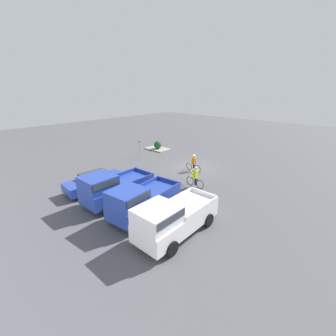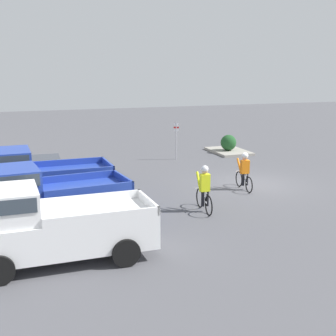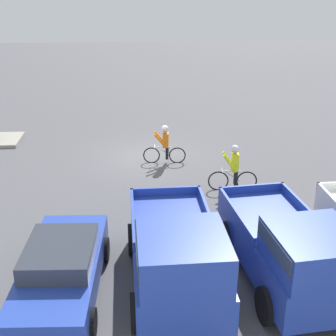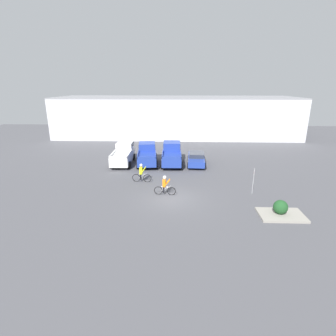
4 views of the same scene
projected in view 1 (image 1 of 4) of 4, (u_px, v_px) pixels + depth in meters
The scene contains 10 objects.
ground_plane at pixel (193, 167), 22.99m from camera, with size 80.00×80.00×0.00m, color #4C4C51.
pickup_truck_0 at pixel (172, 218), 11.99m from camera, with size 2.26×5.33×2.23m.
pickup_truck_1 at pixel (141, 200), 13.85m from camera, with size 2.64×5.18×2.23m.
pickup_truck_2 at pixel (112, 187), 15.57m from camera, with size 2.38×5.14×2.32m.
sedan_0 at pixel (96, 181), 17.73m from camera, with size 2.17×4.78×1.42m.
cyclist_0 at pixel (194, 162), 21.75m from camera, with size 1.82×0.49×1.69m.
cyclist_1 at pixel (195, 176), 18.21m from camera, with size 1.82×0.49×1.80m.
fire_lane_sign at pixel (140, 146), 25.89m from camera, with size 0.10×0.30×2.21m.
curb_island at pixel (158, 149), 29.66m from camera, with size 3.09×2.06×0.15m, color gray.
shrub at pixel (158, 145), 29.36m from camera, with size 0.99×0.99×0.99m.
Camera 1 is at (-12.72, 17.72, 7.69)m, focal length 24.00 mm.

